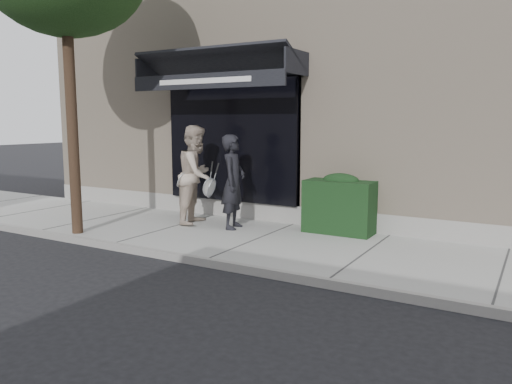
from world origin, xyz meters
The scene contains 7 objects.
ground centered at (0.00, 0.00, 0.00)m, with size 80.00×80.00×0.00m, color black.
sidewalk centered at (0.00, 0.00, 0.06)m, with size 20.00×3.00×0.12m, color #A0A19C.
curb centered at (0.00, -1.55, 0.07)m, with size 20.00×0.10×0.14m, color gray.
building_facade centered at (-0.01, 4.96, 2.74)m, with size 14.30×8.04×5.64m.
hedge centered at (1.10, 1.25, 0.66)m, with size 1.30×0.70×1.14m.
pedestrian_front centered at (-0.86, 0.54, 1.05)m, with size 0.75×0.90×1.85m.
pedestrian_back centered at (-1.79, 0.60, 1.13)m, with size 0.97×1.13×2.02m.
Camera 1 is at (4.41, -7.63, 2.23)m, focal length 35.00 mm.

